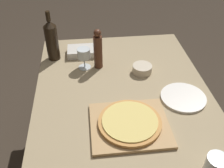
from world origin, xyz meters
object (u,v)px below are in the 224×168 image
object	(u,v)px
pizza	(130,122)
pepper_mill	(98,50)
small_bowl	(142,69)
wine_glass	(84,55)
wine_bottle	(52,40)

from	to	relation	value
pizza	pepper_mill	bearing A→B (deg)	102.13
pepper_mill	small_bowl	xyz separation A→B (m)	(0.27, -0.09, -0.10)
pepper_mill	wine_glass	world-z (taller)	pepper_mill
wine_bottle	small_bowl	size ratio (longest dim) A/B	2.74
wine_glass	small_bowl	distance (m)	0.37
pepper_mill	small_bowl	world-z (taller)	pepper_mill
wine_bottle	small_bowl	xyz separation A→B (m)	(0.55, -0.23, -0.11)
pepper_mill	wine_glass	xyz separation A→B (m)	(-0.09, 0.00, -0.03)
pepper_mill	wine_glass	bearing A→B (deg)	179.37
wine_glass	pepper_mill	bearing A→B (deg)	-0.63
wine_bottle	pepper_mill	world-z (taller)	wine_bottle
wine_glass	pizza	bearing A→B (deg)	-69.13
wine_bottle	wine_glass	size ratio (longest dim) A/B	2.43
pepper_mill	small_bowl	distance (m)	0.30
pizza	small_bowl	bearing A→B (deg)	71.04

